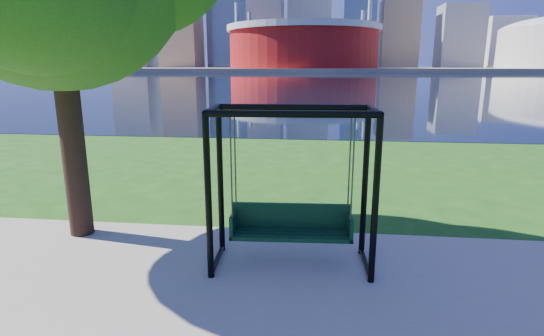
# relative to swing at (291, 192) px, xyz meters

# --- Properties ---
(ground) EXTENTS (900.00, 900.00, 0.00)m
(ground) POSITION_rel_swing_xyz_m (-0.42, -0.08, -1.22)
(ground) COLOR #1E5114
(ground) RESTS_ON ground
(path) EXTENTS (120.00, 4.00, 0.03)m
(path) POSITION_rel_swing_xyz_m (-0.42, -0.58, -1.21)
(path) COLOR #9E937F
(path) RESTS_ON ground
(river) EXTENTS (900.00, 180.00, 0.02)m
(river) POSITION_rel_swing_xyz_m (-0.42, 101.92, -1.21)
(river) COLOR black
(river) RESTS_ON ground
(far_bank) EXTENTS (900.00, 228.00, 2.00)m
(far_bank) POSITION_rel_swing_xyz_m (-0.42, 305.92, -0.22)
(far_bank) COLOR #937F60
(far_bank) RESTS_ON ground
(stadium) EXTENTS (83.00, 83.00, 32.00)m
(stadium) POSITION_rel_swing_xyz_m (-10.42, 234.92, 13.00)
(stadium) COLOR maroon
(stadium) RESTS_ON far_bank
(skyline) EXTENTS (392.00, 66.00, 96.50)m
(skyline) POSITION_rel_swing_xyz_m (-4.69, 319.31, 34.67)
(skyline) COLOR gray
(skyline) RESTS_ON far_bank
(swing) EXTENTS (2.53, 1.20, 2.53)m
(swing) POSITION_rel_swing_xyz_m (0.00, 0.00, 0.00)
(swing) COLOR black
(swing) RESTS_ON ground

